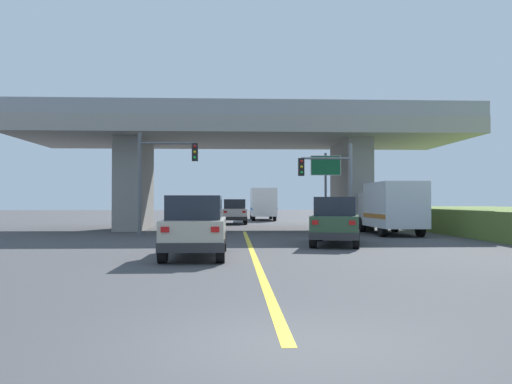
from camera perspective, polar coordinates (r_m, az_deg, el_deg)
The scene contains 11 objects.
ground at distance 34.87m, azimuth -1.37°, elevation -4.06°, with size 160.00×160.00×0.00m, color #424244.
overpass_bridge at distance 35.01m, azimuth -1.37°, elevation 4.82°, with size 28.65×10.09×7.73m.
lane_divider_stripe at distance 19.36m, azimuth -0.43°, elevation -6.47°, with size 0.20×25.46×0.01m, color yellow.
suv_lead at distance 17.42m, azimuth -6.59°, elevation -3.73°, with size 1.97×4.82×2.02m.
suv_crossing at distance 22.42m, azimuth 8.74°, elevation -3.13°, with size 2.97×5.08×2.02m.
box_truck at distance 30.06m, azimuth 14.44°, elevation -1.59°, with size 2.33×6.46×2.87m.
sedan_oncoming at distance 43.09m, azimuth -2.35°, elevation -2.14°, with size 2.00×4.65×2.02m.
traffic_signal_nearside at distance 28.67m, azimuth 8.27°, elevation 1.50°, with size 2.95×0.36×5.01m.
traffic_signal_farside at distance 28.50m, azimuth -10.45°, elevation 2.46°, with size 3.20×0.36×5.53m.
highway_sign at distance 32.53m, azimuth 7.61°, elevation 2.10°, with size 1.88×0.17×4.83m.
semi_truck_distant at distance 51.66m, azimuth 0.75°, elevation -1.26°, with size 2.33×7.56×3.11m.
Camera 1 is at (-0.71, -6.53, 1.83)m, focal length 36.71 mm.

